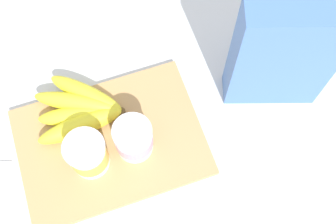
{
  "coord_description": "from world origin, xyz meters",
  "views": [
    {
      "loc": [
        -0.02,
        0.28,
        0.76
      ],
      "look_at": [
        -0.11,
        0.0,
        0.07
      ],
      "focal_mm": 45.21,
      "sensor_mm": 36.0,
      "label": 1
    }
  ],
  "objects_px": {
    "yogurt_cup_back": "(88,155)",
    "banana_bunch": "(81,110)",
    "cereal_box": "(283,56)",
    "yogurt_cup_front": "(134,139)",
    "cutting_board": "(111,142)"
  },
  "relations": [
    {
      "from": "yogurt_cup_back",
      "to": "banana_bunch",
      "type": "height_order",
      "value": "yogurt_cup_back"
    },
    {
      "from": "yogurt_cup_front",
      "to": "banana_bunch",
      "type": "bearing_deg",
      "value": -51.66
    },
    {
      "from": "cutting_board",
      "to": "yogurt_cup_back",
      "type": "relative_size",
      "value": 3.92
    },
    {
      "from": "cereal_box",
      "to": "banana_bunch",
      "type": "distance_m",
      "value": 0.38
    },
    {
      "from": "cutting_board",
      "to": "banana_bunch",
      "type": "distance_m",
      "value": 0.08
    },
    {
      "from": "yogurt_cup_front",
      "to": "yogurt_cup_back",
      "type": "distance_m",
      "value": 0.08
    },
    {
      "from": "cutting_board",
      "to": "banana_bunch",
      "type": "xyz_separation_m",
      "value": [
        0.03,
        -0.07,
        0.03
      ]
    },
    {
      "from": "yogurt_cup_front",
      "to": "yogurt_cup_back",
      "type": "bearing_deg",
      "value": 2.02
    },
    {
      "from": "cutting_board",
      "to": "yogurt_cup_front",
      "type": "distance_m",
      "value": 0.07
    },
    {
      "from": "cutting_board",
      "to": "cereal_box",
      "type": "distance_m",
      "value": 0.35
    },
    {
      "from": "banana_bunch",
      "to": "cutting_board",
      "type": "bearing_deg",
      "value": 116.22
    },
    {
      "from": "yogurt_cup_back",
      "to": "banana_bunch",
      "type": "xyz_separation_m",
      "value": [
        -0.01,
        -0.1,
        -0.02
      ]
    },
    {
      "from": "yogurt_cup_back",
      "to": "banana_bunch",
      "type": "bearing_deg",
      "value": -94.97
    },
    {
      "from": "cereal_box",
      "to": "yogurt_cup_front",
      "type": "relative_size",
      "value": 3.21
    },
    {
      "from": "cereal_box",
      "to": "yogurt_cup_front",
      "type": "height_order",
      "value": "cereal_box"
    }
  ]
}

